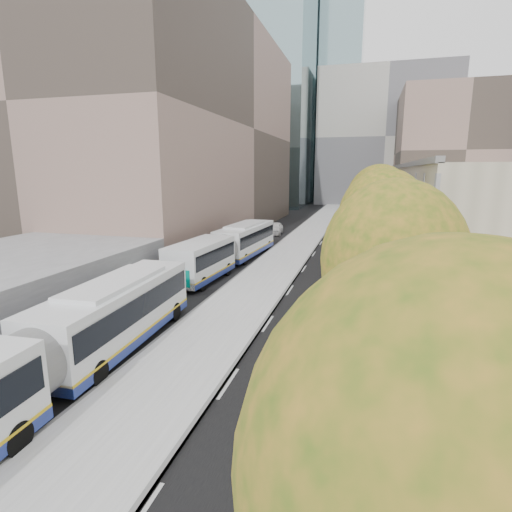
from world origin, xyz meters
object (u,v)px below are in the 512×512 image
(bus_near, at_px, (57,349))
(cyclist, at_px, (293,370))
(distant_car, at_px, (275,228))
(bus_shelter, at_px, (432,301))
(bus_far, at_px, (229,247))

(bus_near, xyz_separation_m, cyclist, (7.85, 1.97, -0.69))
(bus_near, bearing_deg, distant_car, 88.41)
(cyclist, bearing_deg, bus_shelter, 50.98)
(bus_near, distance_m, distant_car, 36.72)
(distant_car, bearing_deg, bus_near, -93.81)
(bus_shelter, height_order, bus_far, bus_far)
(bus_near, height_order, distant_car, bus_near)
(bus_near, bearing_deg, bus_far, 89.00)
(bus_shelter, distance_m, distant_car, 32.73)
(bus_shelter, relative_size, bus_far, 0.26)
(distant_car, bearing_deg, cyclist, -81.08)
(bus_far, bearing_deg, distant_car, 93.87)
(bus_near, bearing_deg, cyclist, 11.50)
(bus_shelter, height_order, distant_car, bus_shelter)
(bus_shelter, xyz_separation_m, bus_near, (-12.85, -6.91, -0.66))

